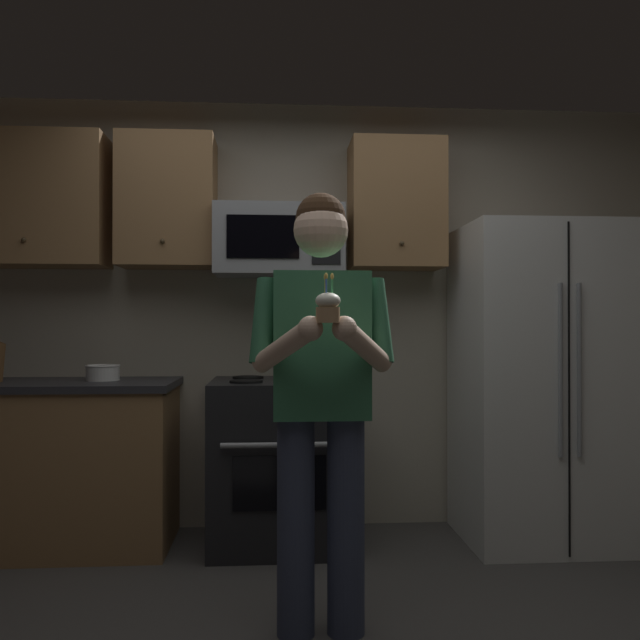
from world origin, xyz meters
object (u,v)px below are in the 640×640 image
at_px(cupcake, 328,307).
at_px(person, 321,384).
at_px(refrigerator, 541,383).
at_px(bowl_large_white, 103,372).
at_px(microwave, 279,241).
at_px(oven_range, 279,462).

bearing_deg(cupcake, person, 90.00).
bearing_deg(cupcake, refrigerator, 46.13).
bearing_deg(bowl_large_white, microwave, 3.74).
xyz_separation_m(bowl_large_white, person, (1.15, -1.16, 0.03)).
distance_m(oven_range, cupcake, 1.67).
distance_m(refrigerator, bowl_large_white, 2.49).
height_order(microwave, cupcake, microwave).
bearing_deg(person, microwave, 97.30).
bearing_deg(bowl_large_white, oven_range, -3.16).
distance_m(oven_range, microwave, 1.26).
xyz_separation_m(refrigerator, bowl_large_white, (-2.49, 0.09, 0.07)).
height_order(bowl_large_white, cupcake, cupcake).
bearing_deg(person, cupcake, -90.00).
height_order(microwave, bowl_large_white, microwave).
height_order(oven_range, person, person).
xyz_separation_m(refrigerator, person, (-1.34, -1.07, 0.10)).
bearing_deg(person, bowl_large_white, 134.61).
height_order(refrigerator, bowl_large_white, refrigerator).
bearing_deg(microwave, person, -82.70).
height_order(oven_range, refrigerator, refrigerator).
height_order(refrigerator, cupcake, refrigerator).
distance_m(oven_range, refrigerator, 1.56).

